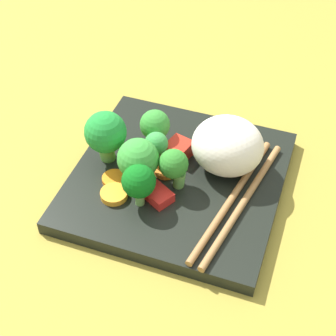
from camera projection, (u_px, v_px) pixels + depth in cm
name	position (u px, v px, depth cm)	size (l,w,h in cm)	color
ground_plane	(177.00, 191.00, 64.74)	(110.00, 110.00, 2.00)	olive
square_plate	(177.00, 180.00, 63.42)	(24.19, 24.19, 1.73)	black
rice_mound	(228.00, 146.00, 61.40)	(8.47, 7.74, 6.83)	silver
broccoli_floret_0	(138.00, 160.00, 59.58)	(4.79, 4.79, 6.12)	#5C9043
broccoli_floret_1	(177.00, 166.00, 59.27)	(3.40, 3.40, 5.22)	#64A94B
broccoli_floret_2	(139.00, 182.00, 57.56)	(3.81, 3.81, 5.25)	#69A04D
broccoli_floret_3	(156.00, 145.00, 62.49)	(2.84, 2.84, 4.38)	#599D4B
broccoli_floret_4	(104.00, 135.00, 61.60)	(4.99, 4.99, 6.99)	#63AC45
broccoli_floret_5	(155.00, 127.00, 64.21)	(3.69, 3.69, 5.37)	#73AE45
carrot_slice_0	(114.00, 179.00, 61.89)	(2.84, 2.84, 0.64)	orange
carrot_slice_1	(136.00, 166.00, 63.43)	(2.30, 2.30, 0.57)	orange
carrot_slice_2	(114.00, 194.00, 60.14)	(3.12, 3.12, 0.75)	orange
carrot_slice_3	(165.00, 172.00, 62.79)	(2.68, 2.68, 0.60)	orange
carrot_slice_4	(130.00, 155.00, 64.81)	(2.44, 2.44, 0.60)	orange
pepper_chunk_0	(179.00, 150.00, 64.35)	(2.89, 2.70, 2.12)	red
pepper_chunk_2	(158.00, 195.00, 59.71)	(3.14, 2.37, 1.23)	red
chopstick_pair	(238.00, 200.00, 59.46)	(20.63, 6.43, 0.79)	olive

